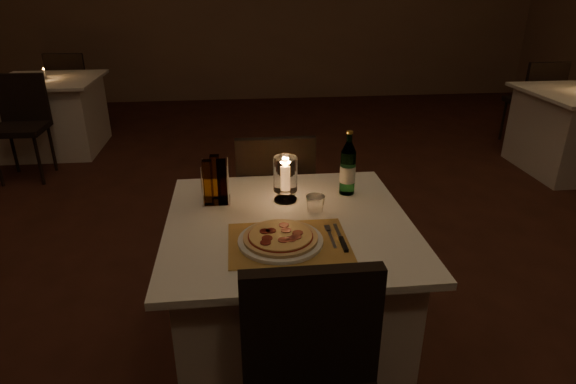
{
  "coord_description": "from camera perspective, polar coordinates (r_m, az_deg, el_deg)",
  "views": [
    {
      "loc": [
        -0.39,
        -2.19,
        1.65
      ],
      "look_at": [
        -0.2,
        -0.43,
        0.86
      ],
      "focal_mm": 30.0,
      "sensor_mm": 36.0,
      "label": 1
    }
  ],
  "objects": [
    {
      "name": "hurricane_candle",
      "position": [
        2.11,
        -0.32,
        1.95
      ],
      "size": [
        0.11,
        0.11,
        0.2
      ],
      "color": "white",
      "rests_on": "main_table"
    },
    {
      "name": "plate",
      "position": [
        1.81,
        -0.89,
        -5.79
      ],
      "size": [
        0.32,
        0.32,
        0.01
      ],
      "primitive_type": "cylinder",
      "color": "white",
      "rests_on": "placemat"
    },
    {
      "name": "neighbor_table_left",
      "position": [
        5.55,
        -26.11,
        8.22
      ],
      "size": [
        1.0,
        1.0,
        0.74
      ],
      "color": "white",
      "rests_on": "ground"
    },
    {
      "name": "placemat",
      "position": [
        1.82,
        0.06,
        -5.98
      ],
      "size": [
        0.45,
        0.34,
        0.0
      ],
      "primitive_type": "cube",
      "color": "#AA7D3B",
      "rests_on": "main_table"
    },
    {
      "name": "neighbor_candle_left",
      "position": [
        5.47,
        -26.91,
        12.38
      ],
      "size": [
        0.03,
        0.03,
        0.11
      ],
      "color": "white",
      "rests_on": "neighbor_table_left"
    },
    {
      "name": "fork",
      "position": [
        1.87,
        5.01,
        -5.07
      ],
      "size": [
        0.02,
        0.18,
        0.0
      ],
      "color": "silver",
      "rests_on": "placemat"
    },
    {
      "name": "neighbor_chair_lb",
      "position": [
        6.17,
        -24.36,
        11.6
      ],
      "size": [
        0.42,
        0.42,
        0.9
      ],
      "color": "black",
      "rests_on": "ground"
    },
    {
      "name": "neighbor_chair_la",
      "position": [
        4.86,
        -29.05,
        7.87
      ],
      "size": [
        0.42,
        0.42,
        0.9
      ],
      "color": "black",
      "rests_on": "ground"
    },
    {
      "name": "pizza",
      "position": [
        1.8,
        -0.89,
        -5.34
      ],
      "size": [
        0.28,
        0.28,
        0.02
      ],
      "color": "#D8B77F",
      "rests_on": "plate"
    },
    {
      "name": "main_table",
      "position": [
        2.17,
        0.06,
        -12.03
      ],
      "size": [
        1.0,
        1.0,
        0.74
      ],
      "color": "white",
      "rests_on": "ground"
    },
    {
      "name": "knife",
      "position": [
        1.82,
        6.46,
        -5.83
      ],
      "size": [
        0.02,
        0.22,
        0.01
      ],
      "color": "black",
      "rests_on": "placemat"
    },
    {
      "name": "water_bottle",
      "position": [
        2.2,
        7.1,
        2.75
      ],
      "size": [
        0.07,
        0.07,
        0.3
      ],
      "color": "#5EAF74",
      "rests_on": "main_table"
    },
    {
      "name": "floor",
      "position": [
        2.78,
        3.25,
        -12.8
      ],
      "size": [
        8.0,
        10.0,
        0.02
      ],
      "primitive_type": "cube",
      "color": "#421E15",
      "rests_on": "ground"
    },
    {
      "name": "chair_far",
      "position": [
        2.7,
        -1.6,
        -0.09
      ],
      "size": [
        0.42,
        0.42,
        0.9
      ],
      "color": "black",
      "rests_on": "ground"
    },
    {
      "name": "cruet_caddy",
      "position": [
        2.12,
        -8.61,
        1.17
      ],
      "size": [
        0.12,
        0.12,
        0.21
      ],
      "color": "white",
      "rests_on": "main_table"
    },
    {
      "name": "tumbler",
      "position": [
        2.02,
        3.26,
        -1.54
      ],
      "size": [
        0.08,
        0.08,
        0.08
      ],
      "primitive_type": null,
      "color": "white",
      "rests_on": "main_table"
    },
    {
      "name": "neighbor_chair_rb",
      "position": [
        5.68,
        27.43,
        10.13
      ],
      "size": [
        0.42,
        0.42,
        0.9
      ],
      "color": "black",
      "rests_on": "ground"
    }
  ]
}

